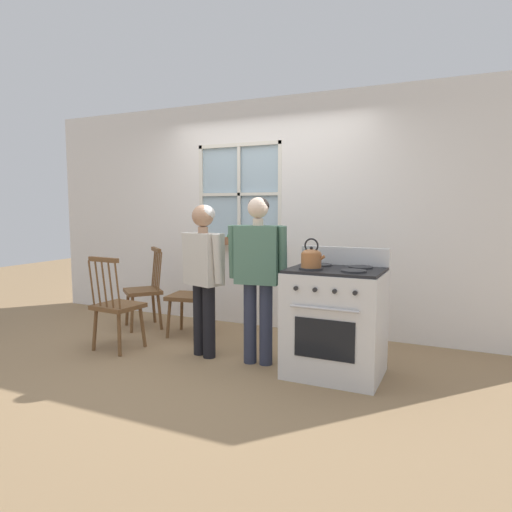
% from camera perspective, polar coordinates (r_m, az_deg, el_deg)
% --- Properties ---
extents(ground_plane, '(16.00, 16.00, 0.00)m').
position_cam_1_polar(ground_plane, '(4.43, -5.86, -12.91)').
color(ground_plane, '#937551').
extents(wall_back, '(6.40, 0.16, 2.70)m').
position_cam_1_polar(wall_back, '(5.42, 1.80, 5.00)').
color(wall_back, white).
rests_on(wall_back, ground_plane).
extents(chair_by_window, '(0.45, 0.43, 0.96)m').
position_cam_1_polar(chair_by_window, '(4.84, -17.03, -6.06)').
color(chair_by_window, brown).
rests_on(chair_by_window, ground_plane).
extents(chair_near_wall, '(0.58, 0.58, 0.96)m').
position_cam_1_polar(chair_near_wall, '(5.62, -13.75, -4.27)').
color(chair_near_wall, brown).
rests_on(chair_near_wall, ground_plane).
extents(chair_center_cluster, '(0.46, 0.48, 0.96)m').
position_cam_1_polar(chair_center_cluster, '(5.19, -8.28, -5.02)').
color(chair_center_cluster, brown).
rests_on(chair_center_cluster, ground_plane).
extents(person_elderly_left, '(0.54, 0.32, 1.46)m').
position_cam_1_polar(person_elderly_left, '(4.38, -6.59, -1.16)').
color(person_elderly_left, black).
rests_on(person_elderly_left, ground_plane).
extents(person_teen_center, '(0.56, 0.26, 1.53)m').
position_cam_1_polar(person_teen_center, '(4.13, 0.25, -1.17)').
color(person_teen_center, '#2D3347').
rests_on(person_teen_center, ground_plane).
extents(stove, '(0.80, 0.68, 1.08)m').
position_cam_1_polar(stove, '(4.00, 9.87, -7.98)').
color(stove, silver).
rests_on(stove, ground_plane).
extents(kettle, '(0.21, 0.17, 0.25)m').
position_cam_1_polar(kettle, '(3.83, 6.93, -0.18)').
color(kettle, '#A86638').
rests_on(kettle, stove).
extents(potted_plant, '(0.15, 0.15, 0.21)m').
position_cam_1_polar(potted_plant, '(5.57, -3.30, 2.07)').
color(potted_plant, '#935B3D').
rests_on(potted_plant, wall_back).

